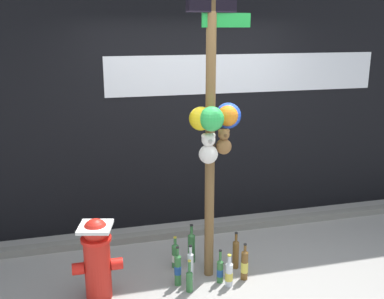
{
  "coord_description": "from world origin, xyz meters",
  "views": [
    {
      "loc": [
        -1.32,
        -3.58,
        2.38
      ],
      "look_at": [
        -0.32,
        0.23,
        1.29
      ],
      "focal_mm": 42.13,
      "sensor_mm": 36.0,
      "label": 1
    }
  ],
  "objects_px": {
    "fire_hydrant": "(97,257)",
    "bottle_9": "(178,269)",
    "bottle_6": "(175,255)",
    "bottle_2": "(208,255)",
    "bottle_3": "(191,247)",
    "bottle_4": "(190,266)",
    "bottle_0": "(236,253)",
    "bottle_5": "(229,274)",
    "bottle_7": "(220,270)",
    "bottle_8": "(189,280)",
    "memorial_post": "(215,109)",
    "bottle_1": "(245,265)"
  },
  "relations": [
    {
      "from": "fire_hydrant",
      "to": "bottle_9",
      "type": "distance_m",
      "value": 0.77
    },
    {
      "from": "fire_hydrant",
      "to": "bottle_6",
      "type": "distance_m",
      "value": 0.89
    },
    {
      "from": "bottle_2",
      "to": "bottle_6",
      "type": "relative_size",
      "value": 1.03
    },
    {
      "from": "bottle_2",
      "to": "bottle_9",
      "type": "relative_size",
      "value": 0.87
    },
    {
      "from": "bottle_3",
      "to": "bottle_4",
      "type": "height_order",
      "value": "bottle_3"
    },
    {
      "from": "bottle_2",
      "to": "bottle_3",
      "type": "relative_size",
      "value": 0.83
    },
    {
      "from": "bottle_0",
      "to": "bottle_5",
      "type": "relative_size",
      "value": 1.2
    },
    {
      "from": "bottle_7",
      "to": "bottle_8",
      "type": "xyz_separation_m",
      "value": [
        -0.32,
        -0.07,
        -0.01
      ]
    },
    {
      "from": "bottle_3",
      "to": "bottle_7",
      "type": "relative_size",
      "value": 1.23
    },
    {
      "from": "bottle_5",
      "to": "bottle_9",
      "type": "distance_m",
      "value": 0.48
    },
    {
      "from": "memorial_post",
      "to": "bottle_0",
      "type": "relative_size",
      "value": 7.3
    },
    {
      "from": "fire_hydrant",
      "to": "bottle_1",
      "type": "bearing_deg",
      "value": -2.26
    },
    {
      "from": "bottle_2",
      "to": "bottle_3",
      "type": "xyz_separation_m",
      "value": [
        -0.13,
        0.14,
        0.04
      ]
    },
    {
      "from": "memorial_post",
      "to": "bottle_1",
      "type": "distance_m",
      "value": 1.55
    },
    {
      "from": "fire_hydrant",
      "to": "bottle_1",
      "type": "xyz_separation_m",
      "value": [
        1.38,
        -0.05,
        -0.25
      ]
    },
    {
      "from": "bottle_8",
      "to": "bottle_5",
      "type": "bearing_deg",
      "value": -0.67
    },
    {
      "from": "bottle_1",
      "to": "bottle_3",
      "type": "distance_m",
      "value": 0.61
    },
    {
      "from": "bottle_5",
      "to": "bottle_1",
      "type": "bearing_deg",
      "value": 21.61
    },
    {
      "from": "bottle_4",
      "to": "bottle_7",
      "type": "distance_m",
      "value": 0.29
    },
    {
      "from": "bottle_8",
      "to": "bottle_9",
      "type": "distance_m",
      "value": 0.16
    },
    {
      "from": "bottle_2",
      "to": "bottle_5",
      "type": "relative_size",
      "value": 1.07
    },
    {
      "from": "bottle_0",
      "to": "bottle_2",
      "type": "distance_m",
      "value": 0.28
    },
    {
      "from": "bottle_6",
      "to": "bottle_8",
      "type": "height_order",
      "value": "bottle_6"
    },
    {
      "from": "bottle_1",
      "to": "bottle_2",
      "type": "distance_m",
      "value": 0.41
    },
    {
      "from": "bottle_7",
      "to": "bottle_9",
      "type": "distance_m",
      "value": 0.41
    },
    {
      "from": "memorial_post",
      "to": "fire_hydrant",
      "type": "height_order",
      "value": "memorial_post"
    },
    {
      "from": "bottle_0",
      "to": "bottle_8",
      "type": "height_order",
      "value": "bottle_0"
    },
    {
      "from": "fire_hydrant",
      "to": "bottle_4",
      "type": "relative_size",
      "value": 1.99
    },
    {
      "from": "memorial_post",
      "to": "bottle_7",
      "type": "xyz_separation_m",
      "value": [
        0.03,
        -0.13,
        -1.54
      ]
    },
    {
      "from": "bottle_7",
      "to": "bottle_5",
      "type": "bearing_deg",
      "value": -51.47
    },
    {
      "from": "bottle_1",
      "to": "bottle_0",
      "type": "bearing_deg",
      "value": 92.5
    },
    {
      "from": "bottle_2",
      "to": "bottle_5",
      "type": "xyz_separation_m",
      "value": [
        0.09,
        -0.38,
        -0.01
      ]
    },
    {
      "from": "bottle_3",
      "to": "bottle_9",
      "type": "relative_size",
      "value": 1.05
    },
    {
      "from": "memorial_post",
      "to": "bottle_7",
      "type": "relative_size",
      "value": 8.39
    },
    {
      "from": "bottle_0",
      "to": "bottle_6",
      "type": "height_order",
      "value": "bottle_0"
    },
    {
      "from": "bottle_0",
      "to": "bottle_6",
      "type": "bearing_deg",
      "value": 163.97
    },
    {
      "from": "bottle_7",
      "to": "memorial_post",
      "type": "bearing_deg",
      "value": 104.85
    },
    {
      "from": "bottle_4",
      "to": "bottle_0",
      "type": "bearing_deg",
      "value": 15.09
    },
    {
      "from": "fire_hydrant",
      "to": "bottle_5",
      "type": "height_order",
      "value": "fire_hydrant"
    },
    {
      "from": "bottle_4",
      "to": "bottle_8",
      "type": "relative_size",
      "value": 1.2
    },
    {
      "from": "bottle_8",
      "to": "bottle_9",
      "type": "xyz_separation_m",
      "value": [
        -0.08,
        0.13,
        0.05
      ]
    },
    {
      "from": "memorial_post",
      "to": "bottle_8",
      "type": "relative_size",
      "value": 8.92
    },
    {
      "from": "fire_hydrant",
      "to": "bottle_6",
      "type": "relative_size",
      "value": 2.28
    },
    {
      "from": "bottle_4",
      "to": "bottle_7",
      "type": "xyz_separation_m",
      "value": [
        0.27,
        -0.08,
        -0.04
      ]
    },
    {
      "from": "bottle_1",
      "to": "bottle_2",
      "type": "bearing_deg",
      "value": 132.08
    },
    {
      "from": "bottle_6",
      "to": "bottle_5",
      "type": "bearing_deg",
      "value": -48.16
    },
    {
      "from": "fire_hydrant",
      "to": "bottle_1",
      "type": "height_order",
      "value": "fire_hydrant"
    },
    {
      "from": "bottle_1",
      "to": "bottle_2",
      "type": "relative_size",
      "value": 1.08
    },
    {
      "from": "bottle_4",
      "to": "bottle_7",
      "type": "relative_size",
      "value": 1.13
    },
    {
      "from": "fire_hydrant",
      "to": "bottle_2",
      "type": "relative_size",
      "value": 2.2
    }
  ]
}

